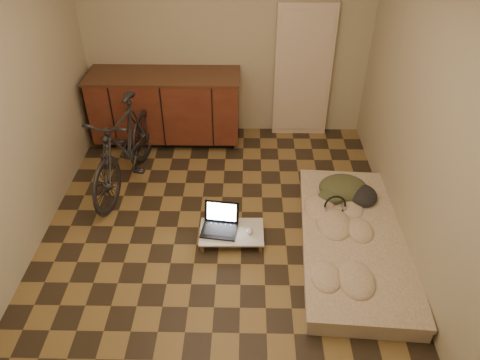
{
  "coord_description": "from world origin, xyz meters",
  "views": [
    {
      "loc": [
        0.26,
        -3.53,
        3.21
      ],
      "look_at": [
        0.2,
        0.07,
        0.55
      ],
      "focal_mm": 35.0,
      "sensor_mm": 36.0,
      "label": 1
    }
  ],
  "objects_px": {
    "bicycle": "(124,142)",
    "futon": "(354,241)",
    "lap_desk": "(232,232)",
    "laptop": "(220,224)"
  },
  "relations": [
    {
      "from": "bicycle",
      "to": "futon",
      "type": "relative_size",
      "value": 0.79
    },
    {
      "from": "futon",
      "to": "lap_desk",
      "type": "height_order",
      "value": "futon"
    },
    {
      "from": "bicycle",
      "to": "laptop",
      "type": "height_order",
      "value": "bicycle"
    },
    {
      "from": "futon",
      "to": "laptop",
      "type": "height_order",
      "value": "laptop"
    },
    {
      "from": "bicycle",
      "to": "futon",
      "type": "bearing_deg",
      "value": -12.56
    },
    {
      "from": "lap_desk",
      "to": "laptop",
      "type": "bearing_deg",
      "value": 156.16
    },
    {
      "from": "lap_desk",
      "to": "futon",
      "type": "bearing_deg",
      "value": -5.79
    },
    {
      "from": "bicycle",
      "to": "lap_desk",
      "type": "distance_m",
      "value": 1.57
    },
    {
      "from": "bicycle",
      "to": "futon",
      "type": "distance_m",
      "value": 2.62
    },
    {
      "from": "bicycle",
      "to": "lap_desk",
      "type": "bearing_deg",
      "value": -26.82
    }
  ]
}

